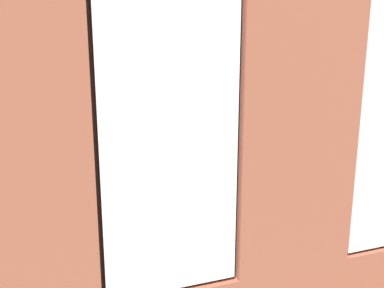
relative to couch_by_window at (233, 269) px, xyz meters
name	(u,v)px	position (x,y,z in m)	size (l,w,h in m)	color
ground_plane	(180,217)	(-0.19, -2.22, -0.38)	(6.42, 6.50, 0.10)	brown
brick_wall_with_windows	(297,148)	(-0.19, 0.65, 1.31)	(5.82, 0.30, 3.35)	#9E5138
couch_by_window	(233,269)	(0.00, 0.00, 0.00)	(2.05, 0.87, 0.80)	black
couch_left	(306,181)	(-2.40, -2.14, 0.00)	(0.89, 1.73, 0.80)	black
coffee_table	(197,197)	(-0.34, -1.93, 0.04)	(1.27, 0.75, 0.42)	#A87547
cup_ceramic	(174,195)	(0.04, -1.81, 0.15)	(0.09, 0.09, 0.11)	#B23D38
table_plant_small	(215,179)	(-0.69, -2.06, 0.23)	(0.17, 0.17, 0.26)	brown
remote_gray	(184,192)	(-0.19, -2.02, 0.10)	(0.05, 0.17, 0.02)	#59595B
remote_black	(206,194)	(-0.44, -1.81, 0.10)	(0.05, 0.17, 0.02)	black
papasan_chair	(146,155)	(-0.15, -4.43, 0.12)	(1.13, 1.13, 0.70)	olive
potted_plant_near_tv	(30,217)	(1.82, -0.89, 0.44)	(0.81, 0.87, 1.35)	#9E5638
potted_plant_corner_near_left	(249,146)	(-2.55, -4.47, 0.14)	(0.52, 0.52, 0.72)	#47423D
potted_plant_foreground_right	(28,155)	(2.08, -4.42, 0.30)	(0.58, 0.58, 0.99)	beige
potted_plant_by_left_couch	(248,165)	(-2.00, -3.45, -0.02)	(0.29, 0.29, 0.47)	gray
potted_plant_between_couches	(354,217)	(-1.47, -0.05, 0.31)	(0.85, 0.68, 1.36)	gray
potted_plant_mid_room_small	(188,170)	(-0.63, -3.16, 0.10)	(0.41, 0.41, 0.63)	#9E5638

